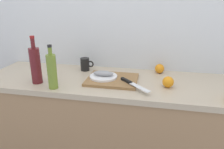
{
  "coord_description": "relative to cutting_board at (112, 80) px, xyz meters",
  "views": [
    {
      "loc": [
        0.29,
        -1.48,
        1.5
      ],
      "look_at": [
        -0.0,
        -0.02,
        0.95
      ],
      "focal_mm": 34.45,
      "sensor_mm": 36.0,
      "label": 1
    }
  ],
  "objects": [
    {
      "name": "fish_fillet",
      "position": [
        -0.07,
        0.01,
        0.04
      ],
      "size": [
        0.16,
        0.07,
        0.04
      ],
      "primitive_type": "ellipsoid",
      "color": "gray",
      "rests_on": "white_plate"
    },
    {
      "name": "back_wall",
      "position": [
        0.0,
        0.34,
        0.34
      ],
      "size": [
        3.2,
        0.05,
        2.5
      ],
      "primitive_type": "cube",
      "color": "silver",
      "rests_on": "ground_plane"
    },
    {
      "name": "chef_knife",
      "position": [
        0.15,
        -0.09,
        0.02
      ],
      "size": [
        0.23,
        0.22,
        0.02
      ],
      "rotation": [
        0.0,
        0.0,
        -0.78
      ],
      "color": "silver",
      "rests_on": "cutting_board"
    },
    {
      "name": "white_plate",
      "position": [
        -0.07,
        0.01,
        0.02
      ],
      "size": [
        0.21,
        0.21,
        0.01
      ],
      "primitive_type": "cylinder",
      "color": "white",
      "rests_on": "cutting_board"
    },
    {
      "name": "coffee_mug_0",
      "position": [
        -0.27,
        0.19,
        0.04
      ],
      "size": [
        0.11,
        0.07,
        0.11
      ],
      "color": "black",
      "rests_on": "kitchen_counter"
    },
    {
      "name": "kitchen_counter",
      "position": [
        0.0,
        0.02,
        -0.46
      ],
      "size": [
        2.0,
        0.6,
        0.9
      ],
      "color": "#9E7A56",
      "rests_on": "ground_plane"
    },
    {
      "name": "cutting_board",
      "position": [
        0.0,
        0.0,
        0.0
      ],
      "size": [
        0.37,
        0.3,
        0.02
      ],
      "primitive_type": "cube",
      "color": "olive",
      "rests_on": "kitchen_counter"
    },
    {
      "name": "orange_2",
      "position": [
        0.4,
        -0.04,
        0.03
      ],
      "size": [
        0.08,
        0.08,
        0.08
      ],
      "primitive_type": "sphere",
      "color": "orange",
      "rests_on": "kitchen_counter"
    },
    {
      "name": "orange_0",
      "position": [
        0.35,
        0.25,
        0.03
      ],
      "size": [
        0.07,
        0.07,
        0.07
      ],
      "primitive_type": "sphere",
      "color": "orange",
      "rests_on": "kitchen_counter"
    },
    {
      "name": "olive_oil_bottle",
      "position": [
        -0.37,
        -0.21,
        0.12
      ],
      "size": [
        0.06,
        0.06,
        0.3
      ],
      "color": "olive",
      "rests_on": "kitchen_counter"
    },
    {
      "name": "wine_bottle",
      "position": [
        -0.53,
        -0.14,
        0.13
      ],
      "size": [
        0.07,
        0.07,
        0.34
      ],
      "color": "#59191E",
      "rests_on": "kitchen_counter"
    }
  ]
}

